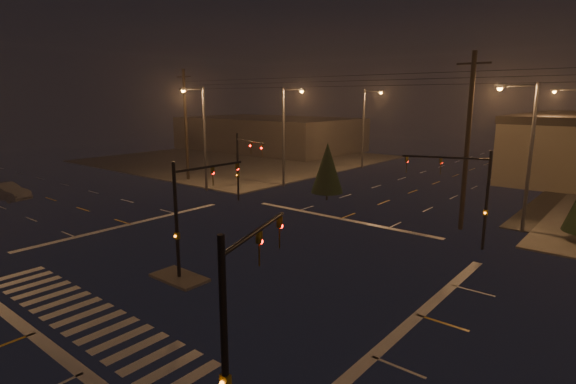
{
  "coord_description": "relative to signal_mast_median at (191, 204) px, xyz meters",
  "views": [
    {
      "loc": [
        17.8,
        -17.02,
        9.02
      ],
      "look_at": [
        -0.31,
        5.07,
        3.0
      ],
      "focal_mm": 28.0,
      "sensor_mm": 36.0,
      "label": 1
    }
  ],
  "objects": [
    {
      "name": "signal_mast_se",
      "position": [
        10.23,
        -6.68,
        -0.04
      ],
      "size": [
        1.55,
        3.87,
        6.0
      ],
      "color": "black",
      "rests_on": "ground"
    },
    {
      "name": "streetlight_5",
      "position": [
        -16.0,
        14.26,
        2.05
      ],
      "size": [
        0.32,
        2.77,
        10.0
      ],
      "color": "#38383A",
      "rests_on": "ground"
    },
    {
      "name": "commercial_block",
      "position": [
        -35.0,
        45.07,
        -0.95
      ],
      "size": [
        30.0,
        18.0,
        5.6
      ],
      "primitive_type": "cube",
      "color": "#443D3B",
      "rests_on": "ground"
    },
    {
      "name": "crosswalk",
      "position": [
        -0.0,
        -5.93,
        -3.75
      ],
      "size": [
        15.0,
        2.6,
        0.01
      ],
      "primitive_type": "cube",
      "color": "beige",
      "rests_on": "ground"
    },
    {
      "name": "signal_mast_nw",
      "position": [
        -9.5,
        13.21,
        0.04
      ],
      "size": [
        4.84,
        1.86,
        6.0
      ],
      "color": "black",
      "rests_on": "ground"
    },
    {
      "name": "utility_pole_0",
      "position": [
        -22.0,
        17.07,
        2.38
      ],
      "size": [
        2.2,
        0.32,
        12.0
      ],
      "color": "black",
      "rests_on": "ground"
    },
    {
      "name": "streetlight_1",
      "position": [
        -11.18,
        21.07,
        2.05
      ],
      "size": [
        2.77,
        0.32,
        10.0
      ],
      "color": "#38383A",
      "rests_on": "ground"
    },
    {
      "name": "ground",
      "position": [
        -0.0,
        3.07,
        -3.75
      ],
      "size": [
        140.0,
        140.0,
        0.0
      ],
      "primitive_type": "plane",
      "color": "black",
      "rests_on": "ground"
    },
    {
      "name": "signal_mast_ne",
      "position": [
        9.5,
        13.21,
        0.04
      ],
      "size": [
        4.84,
        1.86,
        6.0
      ],
      "color": "black",
      "rests_on": "ground"
    },
    {
      "name": "stop_bar_near",
      "position": [
        -0.0,
        -7.93,
        -3.75
      ],
      "size": [
        16.0,
        0.5,
        0.01
      ],
      "primitive_type": "cube",
      "color": "beige",
      "rests_on": "ground"
    },
    {
      "name": "streetlight_3",
      "position": [
        11.18,
        19.07,
        2.05
      ],
      "size": [
        2.77,
        0.32,
        10.0
      ],
      "color": "#38383A",
      "rests_on": "ground"
    },
    {
      "name": "car_crossing",
      "position": [
        -26.53,
        0.34,
        -2.96
      ],
      "size": [
        5.05,
        2.97,
        1.57
      ],
      "primitive_type": "imported",
      "rotation": [
        0.0,
        0.0,
        1.86
      ],
      "color": "#54565C",
      "rests_on": "ground"
    },
    {
      "name": "median_island",
      "position": [
        -0.0,
        -0.93,
        -3.68
      ],
      "size": [
        3.0,
        1.6,
        0.15
      ],
      "primitive_type": "cube",
      "color": "#47453F",
      "rests_on": "ground"
    },
    {
      "name": "signal_mast_median",
      "position": [
        0.0,
        0.0,
        0.0
      ],
      "size": [
        0.25,
        4.59,
        6.0
      ],
      "color": "black",
      "rests_on": "ground"
    },
    {
      "name": "conifer_3",
      "position": [
        -4.4,
        18.64,
        -0.82
      ],
      "size": [
        2.85,
        2.85,
        5.16
      ],
      "color": "black",
      "rests_on": "ground"
    },
    {
      "name": "stop_bar_far",
      "position": [
        -0.0,
        14.07,
        -3.75
      ],
      "size": [
        16.0,
        0.5,
        0.01
      ],
      "primitive_type": "cube",
      "color": "beige",
      "rests_on": "ground"
    },
    {
      "name": "streetlight_2",
      "position": [
        -11.18,
        37.07,
        2.05
      ],
      "size": [
        2.77,
        0.32,
        10.0
      ],
      "color": "#38383A",
      "rests_on": "ground"
    },
    {
      "name": "utility_pole_1",
      "position": [
        8.0,
        17.07,
        2.38
      ],
      "size": [
        2.2,
        0.32,
        12.0
      ],
      "color": "black",
      "rests_on": "ground"
    },
    {
      "name": "streetlight_4",
      "position": [
        11.18,
        39.07,
        2.05
      ],
      "size": [
        2.77,
        0.32,
        10.0
      ],
      "color": "#38383A",
      "rests_on": "ground"
    },
    {
      "name": "sidewalk_nw",
      "position": [
        -30.0,
        33.07,
        -3.69
      ],
      "size": [
        36.0,
        36.0,
        0.12
      ],
      "primitive_type": "cube",
      "color": "#47453F",
      "rests_on": "ground"
    }
  ]
}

